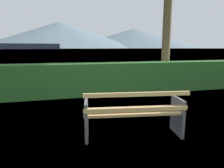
% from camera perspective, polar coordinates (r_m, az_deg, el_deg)
% --- Properties ---
extents(ground_plane, '(1400.00, 1400.00, 0.00)m').
position_cam_1_polar(ground_plane, '(3.71, 5.97, -14.48)').
color(ground_plane, '#567A38').
extents(water_surface, '(620.00, 620.00, 0.00)m').
position_cam_1_polar(water_surface, '(311.62, -14.42, 9.91)').
color(water_surface, slate).
rests_on(water_surface, ground_plane).
extents(park_bench, '(1.79, 0.81, 0.87)m').
position_cam_1_polar(park_bench, '(3.50, 6.32, -8.55)').
color(park_bench, tan).
rests_on(park_bench, ground_plane).
extents(hedge_row, '(11.54, 0.76, 1.06)m').
position_cam_1_polar(hedge_row, '(6.67, -3.92, 1.55)').
color(hedge_row, '#285B23').
rests_on(hedge_row, ground_plane).
extents(cargo_ship_large, '(92.16, 26.08, 19.15)m').
position_cam_1_polar(cargo_ship_large, '(249.38, -27.44, 10.23)').
color(cargo_ship_large, '#2D384C').
rests_on(cargo_ship_large, water_surface).
extents(distant_hills, '(926.40, 480.65, 81.68)m').
position_cam_1_polar(distant_hills, '(565.80, -18.05, 13.45)').
color(distant_hills, slate).
rests_on(distant_hills, ground_plane).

